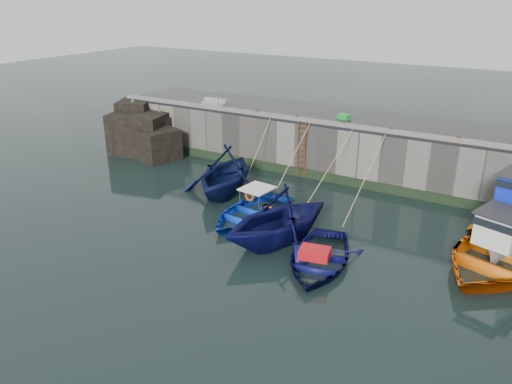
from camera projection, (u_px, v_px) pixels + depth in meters
The scene contains 23 objects.
ground at pixel (237, 262), 19.47m from camera, with size 120.00×120.00×0.00m, color black.
quay_back at pixel (352, 145), 28.90m from camera, with size 30.00×5.00×3.00m, color slate.
road_back at pixel (354, 119), 28.31m from camera, with size 30.00×5.00×0.16m, color black.
kerb_back at pixel (339, 124), 26.36m from camera, with size 30.00×0.30×0.20m, color slate.
algae_back at pixel (334, 179), 27.34m from camera, with size 30.00×0.08×0.50m, color black.
rock_outcrop at pixel (144, 133), 32.33m from camera, with size 5.85×4.24×3.41m.
ladder at pixel (301, 150), 27.74m from camera, with size 0.51×0.08×3.20m.
boat_near_white at pixel (225, 193), 26.12m from camera, with size 4.60×5.33×2.81m, color #09123B.
boat_near_white_rope at pixel (258, 174), 28.81m from camera, with size 0.04×3.13×3.10m, color tan, non-canonical shape.
boat_near_blue at pixel (251, 218), 23.21m from camera, with size 3.58×5.02×1.04m, color #0C35B5.
boat_near_blue_rope at pixel (293, 188), 26.72m from camera, with size 0.04×4.57×3.10m, color tan, non-canonical shape.
boat_near_blacktrim at pixel (278, 242), 21.02m from camera, with size 4.56×5.29×2.79m, color #0A0B40.
boat_near_blacktrim_rope at pixel (325, 201), 25.10m from camera, with size 0.04×5.83×3.10m, color tan, non-canonical shape.
boat_near_navy at pixel (318, 263), 19.35m from camera, with size 3.40×4.77×0.99m, color #0A0C42.
boat_near_navy_rope at pixel (365, 213), 23.76m from camera, with size 0.04×6.55×3.10m, color tan, non-canonical shape.
boat_far_orange at pixel (501, 253), 19.11m from camera, with size 6.93×8.24×4.46m.
fish_crate at pixel (344, 117), 27.84m from camera, with size 0.63×0.44×0.27m, color green.
railing at pixel (214, 101), 31.30m from camera, with size 1.60×1.05×1.00m.
bollard_a at pixel (258, 112), 28.77m from camera, with size 0.18×0.18×0.28m, color #3F1E0F.
bollard_b at pixel (297, 118), 27.60m from camera, with size 0.18×0.18×0.28m, color #3F1E0F.
bollard_c at pixel (343, 124), 26.33m from camera, with size 0.18×0.18×0.28m, color #3F1E0F.
bollard_d at pixel (392, 130), 25.12m from camera, with size 0.18×0.18×0.28m, color #3F1E0F.
bollard_e at pixel (458, 139), 23.62m from camera, with size 0.18×0.18×0.28m, color #3F1E0F.
Camera 1 is at (9.25, -14.31, 9.82)m, focal length 35.00 mm.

